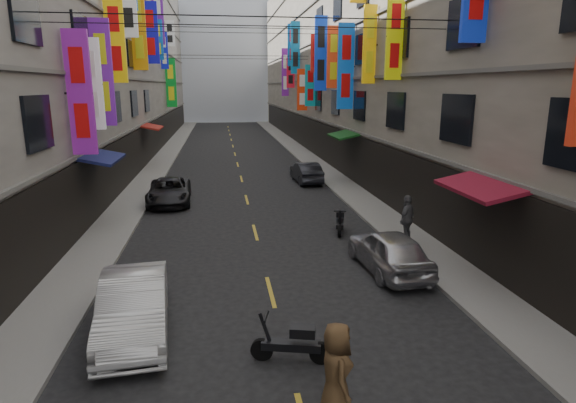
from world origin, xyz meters
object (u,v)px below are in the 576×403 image
object	(u,v)px
scooter_crossing	(293,343)
car_right_far	(306,172)
car_left_mid	(134,306)
pedestrian_crossing	(336,372)
car_right_mid	(389,251)
pedestrian_rfar	(407,219)
car_left_far	(169,191)
scooter_far_right	(340,222)

from	to	relation	value
scooter_crossing	car_right_far	distance (m)	20.42
car_left_mid	pedestrian_crossing	world-z (taller)	pedestrian_crossing
car_right_mid	pedestrian_crossing	world-z (taller)	pedestrian_crossing
car_right_mid	pedestrian_rfar	world-z (taller)	pedestrian_rfar
pedestrian_rfar	scooter_crossing	bearing A→B (deg)	8.08
pedestrian_rfar	pedestrian_crossing	distance (m)	10.42
pedestrian_rfar	car_right_mid	bearing A→B (deg)	12.07
scooter_crossing	car_left_far	size ratio (longest dim) A/B	0.38
car_right_far	car_right_mid	bearing A→B (deg)	86.76
car_left_mid	car_right_far	xyz separation A→B (m)	(7.54, 18.25, -0.09)
car_left_mid	car_left_far	size ratio (longest dim) A/B	0.96
car_right_far	pedestrian_rfar	size ratio (longest dim) A/B	2.09
car_left_mid	pedestrian_crossing	size ratio (longest dim) A/B	2.35
car_right_mid	pedestrian_crossing	bearing A→B (deg)	59.44
scooter_far_right	car_right_far	distance (m)	10.75
scooter_far_right	pedestrian_crossing	xyz separation A→B (m)	(-2.92, -11.25, 0.50)
car_right_mid	car_right_far	world-z (taller)	car_right_mid
scooter_far_right	car_right_far	xyz separation A→B (m)	(0.51, 10.73, 0.20)
car_right_mid	car_right_far	distance (m)	15.18
scooter_crossing	scooter_far_right	size ratio (longest dim) A/B	1.00
scooter_crossing	car_right_mid	xyz separation A→B (m)	(3.91, 4.86, 0.26)
pedestrian_rfar	scooter_far_right	bearing A→B (deg)	-90.44
scooter_crossing	scooter_far_right	xyz separation A→B (m)	(3.41, 9.31, 0.00)
scooter_far_right	pedestrian_rfar	size ratio (longest dim) A/B	0.95
scooter_far_right	car_right_mid	size ratio (longest dim) A/B	0.43
scooter_crossing	pedestrian_rfar	world-z (taller)	pedestrian_rfar
pedestrian_crossing	scooter_crossing	bearing A→B (deg)	12.31
car_left_far	pedestrian_crossing	world-z (taller)	pedestrian_crossing
car_left_mid	pedestrian_crossing	distance (m)	5.56
car_left_mid	pedestrian_rfar	xyz separation A→B (m)	(9.08, 5.43, 0.33)
scooter_far_right	car_right_mid	world-z (taller)	car_right_mid
car_right_far	pedestrian_crossing	distance (m)	22.25
pedestrian_crossing	car_left_mid	bearing A→B (deg)	45.98
scooter_crossing	car_right_mid	distance (m)	6.24
car_right_far	pedestrian_rfar	world-z (taller)	pedestrian_rfar
scooter_crossing	pedestrian_rfar	bearing A→B (deg)	-22.62
car_right_mid	pedestrian_rfar	distance (m)	2.84
pedestrian_crossing	pedestrian_rfar	bearing A→B (deg)	-30.27
car_right_mid	car_left_mid	bearing A→B (deg)	18.31
car_left_far	car_left_mid	bearing A→B (deg)	-90.32
car_right_mid	pedestrian_rfar	xyz separation A→B (m)	(1.54, 2.36, 0.35)
scooter_crossing	car_left_far	bearing A→B (deg)	29.19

